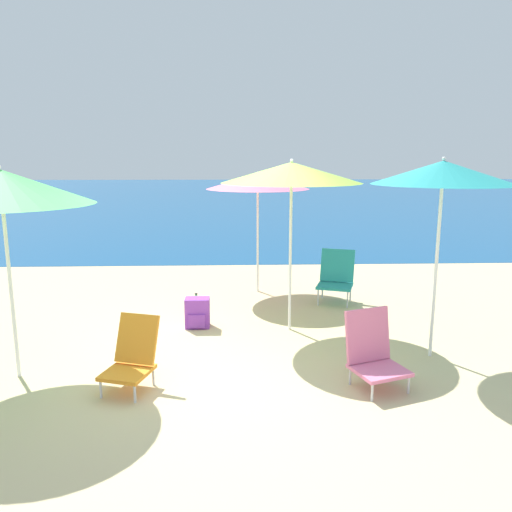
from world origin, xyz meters
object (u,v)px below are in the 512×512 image
at_px(beach_umbrella_teal, 443,173).
at_px(beach_umbrella_pink, 258,182).
at_px(water_bottle, 196,303).
at_px(beach_chair_teal, 336,276).
at_px(beach_chair_pink, 373,351).
at_px(beach_umbrella_lime, 291,173).
at_px(beach_chair_orange, 132,355).
at_px(backpack_purple, 197,313).
at_px(beach_umbrella_green, 1,187).

relative_size(beach_umbrella_teal, beach_umbrella_pink, 1.12).
relative_size(beach_umbrella_pink, water_bottle, 8.08).
bearing_deg(water_bottle, beach_umbrella_pink, 46.25).
distance_m(beach_umbrella_teal, beach_umbrella_pink, 3.41).
bearing_deg(water_bottle, beach_chair_teal, 9.65).
bearing_deg(beach_chair_pink, beach_umbrella_lime, 91.99).
bearing_deg(beach_chair_pink, beach_umbrella_teal, 19.00).
relative_size(beach_chair_orange, beach_chair_teal, 0.87).
bearing_deg(beach_umbrella_lime, beach_umbrella_pink, 100.03).
height_order(beach_chair_teal, backpack_purple, beach_chair_teal).
relative_size(beach_chair_pink, water_bottle, 3.02).
xyz_separation_m(beach_chair_orange, beach_chair_teal, (2.56, 2.88, 0.08)).
xyz_separation_m(beach_umbrella_green, water_bottle, (1.64, 2.23, -1.84)).
relative_size(beach_chair_pink, beach_chair_orange, 1.08).
bearing_deg(beach_umbrella_teal, backpack_purple, 158.17).
distance_m(beach_umbrella_green, water_bottle, 3.33).
relative_size(beach_umbrella_green, beach_umbrella_pink, 1.08).
bearing_deg(water_bottle, beach_umbrella_lime, -35.36).
relative_size(beach_umbrella_teal, beach_chair_pink, 2.99).
height_order(beach_umbrella_teal, beach_umbrella_pink, beach_umbrella_teal).
xyz_separation_m(backpack_purple, water_bottle, (-0.08, 0.78, -0.10)).
relative_size(beach_umbrella_lime, beach_chair_orange, 3.18).
height_order(beach_umbrella_green, beach_umbrella_pink, beach_umbrella_green).
height_order(beach_umbrella_green, beach_chair_orange, beach_umbrella_green).
bearing_deg(beach_chair_teal, beach_umbrella_pink, 171.19).
height_order(beach_umbrella_lime, beach_chair_orange, beach_umbrella_lime).
relative_size(beach_umbrella_green, beach_umbrella_lime, 0.98).
height_order(beach_umbrella_teal, beach_chair_pink, beach_umbrella_teal).
relative_size(beach_umbrella_lime, beach_chair_teal, 2.76).
height_order(beach_umbrella_green, beach_chair_teal, beach_umbrella_green).
distance_m(beach_umbrella_pink, water_bottle, 2.21).
xyz_separation_m(beach_umbrella_teal, beach_chair_orange, (-3.21, -0.64, -1.73)).
xyz_separation_m(beach_umbrella_lime, beach_umbrella_teal, (1.50, -0.96, 0.03)).
xyz_separation_m(beach_umbrella_green, backpack_purple, (1.72, 1.45, -1.74)).
bearing_deg(water_bottle, beach_umbrella_teal, -33.84).
distance_m(beach_umbrella_teal, beach_chair_pink, 2.03).
bearing_deg(beach_umbrella_pink, beach_umbrella_lime, -79.97).
bearing_deg(water_bottle, backpack_purple, -84.30).
relative_size(beach_umbrella_pink, beach_chair_teal, 2.50).
bearing_deg(beach_chair_pink, beach_chair_orange, 159.41).
height_order(backpack_purple, water_bottle, backpack_purple).
relative_size(beach_umbrella_green, backpack_purple, 5.44).
bearing_deg(water_bottle, beach_chair_pink, -52.81).
xyz_separation_m(beach_umbrella_teal, beach_chair_pink, (-0.85, -0.68, -1.71)).
distance_m(beach_umbrella_green, beach_umbrella_teal, 4.45).
distance_m(beach_umbrella_lime, beach_chair_pink, 2.44).
bearing_deg(beach_chair_orange, beach_chair_teal, 65.47).
bearing_deg(backpack_purple, beach_chair_teal, 29.05).
bearing_deg(beach_umbrella_teal, beach_umbrella_pink, 122.73).
relative_size(beach_chair_teal, water_bottle, 3.23).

